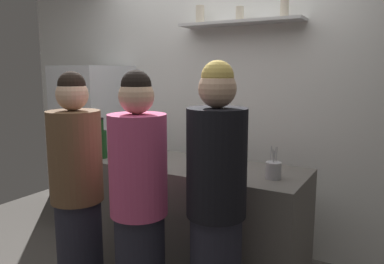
# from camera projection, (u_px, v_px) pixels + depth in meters

# --- Properties ---
(back_wall_assembly) EXTENTS (4.80, 0.32, 2.60)m
(back_wall_assembly) POSITION_uv_depth(u_px,v_px,m) (220.00, 102.00, 3.47)
(back_wall_assembly) COLOR white
(back_wall_assembly) RESTS_ON ground
(refrigerator) EXTENTS (0.57, 0.69, 1.64)m
(refrigerator) POSITION_uv_depth(u_px,v_px,m) (96.00, 148.00, 3.80)
(refrigerator) COLOR silver
(refrigerator) RESTS_ON ground
(counter) EXTENTS (1.73, 0.65, 0.88)m
(counter) POSITION_uv_depth(u_px,v_px,m) (192.00, 219.00, 2.94)
(counter) COLOR #66605B
(counter) RESTS_ON ground
(baking_pan) EXTENTS (0.34, 0.24, 0.05)m
(baking_pan) POSITION_uv_depth(u_px,v_px,m) (141.00, 155.00, 3.07)
(baking_pan) COLOR gray
(baking_pan) RESTS_ON counter
(utensil_holder) EXTENTS (0.10, 0.10, 0.22)m
(utensil_holder) POSITION_uv_depth(u_px,v_px,m) (273.00, 170.00, 2.47)
(utensil_holder) COLOR #B2B2B7
(utensil_holder) RESTS_ON counter
(wine_bottle_green_glass) EXTENTS (0.07, 0.07, 0.33)m
(wine_bottle_green_glass) POSITION_uv_depth(u_px,v_px,m) (102.00, 143.00, 3.05)
(wine_bottle_green_glass) COLOR #19471E
(wine_bottle_green_glass) RESTS_ON counter
(wine_bottle_dark_glass) EXTENTS (0.08, 0.08, 0.32)m
(wine_bottle_dark_glass) POSITION_uv_depth(u_px,v_px,m) (197.00, 154.00, 2.67)
(wine_bottle_dark_glass) COLOR black
(wine_bottle_dark_glass) RESTS_ON counter
(water_bottle_plastic) EXTENTS (0.08, 0.08, 0.24)m
(water_bottle_plastic) POSITION_uv_depth(u_px,v_px,m) (118.00, 140.00, 3.29)
(water_bottle_plastic) COLOR silver
(water_bottle_plastic) RESTS_ON counter
(person_brown_jacket) EXTENTS (0.34, 0.34, 1.59)m
(person_brown_jacket) POSITION_uv_depth(u_px,v_px,m) (77.00, 196.00, 2.45)
(person_brown_jacket) COLOR #262633
(person_brown_jacket) RESTS_ON ground
(person_blonde) EXTENTS (0.34, 0.34, 1.65)m
(person_blonde) POSITION_uv_depth(u_px,v_px,m) (216.00, 209.00, 2.13)
(person_blonde) COLOR #262633
(person_blonde) RESTS_ON ground
(person_pink_top) EXTENTS (0.34, 0.34, 1.60)m
(person_pink_top) POSITION_uv_depth(u_px,v_px,m) (139.00, 208.00, 2.21)
(person_pink_top) COLOR #262633
(person_pink_top) RESTS_ON ground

